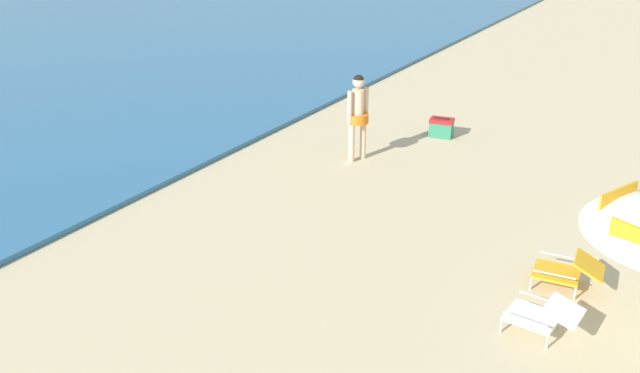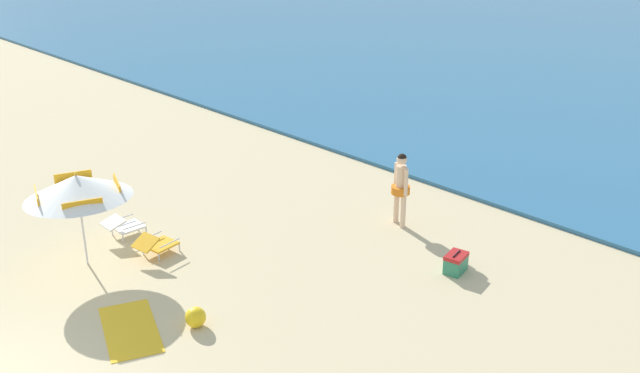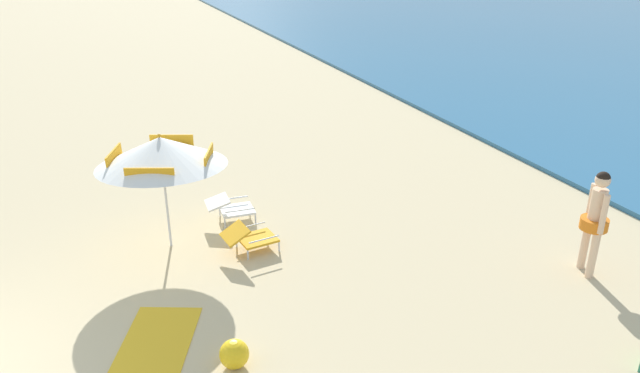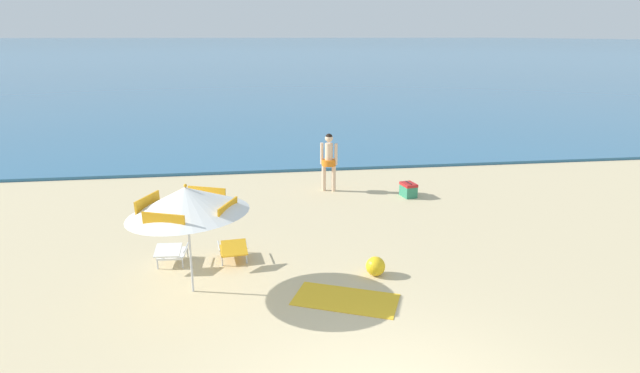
% 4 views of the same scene
% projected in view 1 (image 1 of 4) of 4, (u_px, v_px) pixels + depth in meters
% --- Properties ---
extents(lounge_chair_under_umbrella, '(0.64, 0.94, 0.52)m').
position_uv_depth(lounge_chair_under_umbrella, '(568.00, 270.00, 9.34)').
color(lounge_chair_under_umbrella, gold).
rests_on(lounge_chair_under_umbrella, ground).
extents(lounge_chair_beside_umbrella, '(0.62, 0.89, 0.50)m').
position_uv_depth(lounge_chair_beside_umbrella, '(543.00, 315.00, 8.38)').
color(lounge_chair_beside_umbrella, white).
rests_on(lounge_chair_beside_umbrella, ground).
extents(person_standing_near_shore, '(0.49, 0.42, 1.72)m').
position_uv_depth(person_standing_near_shore, '(358.00, 112.00, 13.42)').
color(person_standing_near_shore, beige).
rests_on(person_standing_near_shore, ground).
extents(cooler_box, '(0.44, 0.55, 0.43)m').
position_uv_depth(cooler_box, '(441.00, 128.00, 15.01)').
color(cooler_box, '#2D7F5B').
rests_on(cooler_box, ground).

